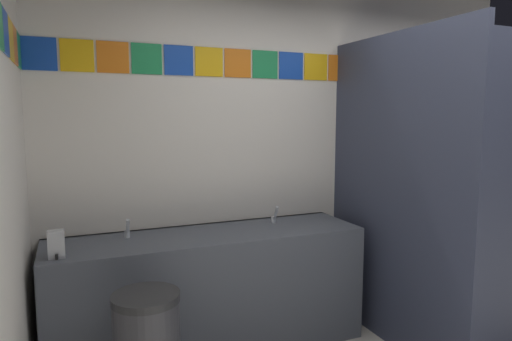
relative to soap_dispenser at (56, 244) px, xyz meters
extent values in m
cube|color=silver|center=(1.83, 0.51, 0.50)|extent=(3.99, 0.08, 2.81)
cube|color=#1947B7|center=(-0.05, 0.46, 1.11)|extent=(0.21, 0.01, 0.21)
cube|color=yellow|center=(0.17, 0.46, 1.11)|extent=(0.21, 0.01, 0.21)
cube|color=orange|center=(0.39, 0.46, 1.11)|extent=(0.21, 0.01, 0.21)
cube|color=#1E8C4C|center=(0.61, 0.46, 1.11)|extent=(0.21, 0.01, 0.21)
cube|color=#1947B7|center=(0.84, 0.46, 1.11)|extent=(0.21, 0.01, 0.21)
cube|color=yellow|center=(1.06, 0.46, 1.11)|extent=(0.21, 0.01, 0.21)
cube|color=orange|center=(1.28, 0.46, 1.11)|extent=(0.21, 0.01, 0.21)
cube|color=#1E8C4C|center=(1.50, 0.46, 1.11)|extent=(0.21, 0.01, 0.21)
cube|color=#1947B7|center=(1.72, 0.46, 1.11)|extent=(0.21, 0.01, 0.21)
cube|color=yellow|center=(1.94, 0.46, 1.11)|extent=(0.21, 0.01, 0.21)
cube|color=orange|center=(2.17, 0.46, 1.11)|extent=(0.21, 0.01, 0.21)
cube|color=#1E8C4C|center=(2.39, 0.46, 1.11)|extent=(0.21, 0.01, 0.21)
cube|color=#1947B7|center=(2.61, 0.46, 1.11)|extent=(0.21, 0.01, 0.21)
cube|color=yellow|center=(2.83, 0.46, 1.11)|extent=(0.21, 0.01, 0.21)
cube|color=orange|center=(3.05, 0.46, 1.11)|extent=(0.21, 0.01, 0.21)
cube|color=#1E8C4C|center=(3.28, 0.46, 1.11)|extent=(0.21, 0.01, 0.21)
cube|color=#1947B7|center=(3.50, 0.46, 1.11)|extent=(0.21, 0.01, 0.21)
cube|color=yellow|center=(3.72, 0.46, 1.11)|extent=(0.21, 0.01, 0.21)
cube|color=#1947B7|center=(-0.16, -0.27, 1.11)|extent=(0.01, 0.21, 0.21)
cube|color=yellow|center=(-0.16, -0.06, 1.11)|extent=(0.01, 0.21, 0.21)
cube|color=orange|center=(-0.16, 0.15, 1.11)|extent=(0.01, 0.21, 0.21)
cube|color=#1E8C4C|center=(-0.16, 0.36, 1.11)|extent=(0.01, 0.21, 0.21)
cube|color=#4C515B|center=(0.96, 0.18, -0.49)|extent=(2.14, 0.59, 0.83)
cube|color=#4C515B|center=(0.96, 0.46, -0.12)|extent=(2.14, 0.03, 0.08)
cylinder|color=silver|center=(0.42, 0.15, -0.13)|extent=(0.34, 0.34, 0.10)
cylinder|color=silver|center=(1.49, 0.15, -0.13)|extent=(0.34, 0.34, 0.10)
cylinder|color=silver|center=(0.42, 0.29, -0.05)|extent=(0.04, 0.04, 0.05)
cylinder|color=silver|center=(0.42, 0.24, 0.02)|extent=(0.02, 0.06, 0.09)
cylinder|color=silver|center=(1.49, 0.29, -0.05)|extent=(0.04, 0.04, 0.05)
cylinder|color=silver|center=(1.49, 0.24, 0.02)|extent=(0.02, 0.06, 0.09)
cube|color=#B7BABF|center=(0.00, 0.00, 0.00)|extent=(0.09, 0.07, 0.16)
cylinder|color=black|center=(0.00, -0.04, -0.06)|extent=(0.02, 0.02, 0.03)
cube|color=#33384C|center=(2.17, -0.25, 0.19)|extent=(0.04, 1.43, 2.19)
cylinder|color=silver|center=(2.19, -0.94, 0.30)|extent=(0.02, 0.02, 0.10)
cylinder|color=white|center=(2.73, -0.07, -0.71)|extent=(0.38, 0.38, 0.40)
torus|color=white|center=(2.73, -0.07, -0.49)|extent=(0.39, 0.39, 0.05)
cube|color=white|center=(2.73, 0.14, -0.34)|extent=(0.34, 0.17, 0.34)
cylinder|color=#262628|center=(0.42, -0.48, -0.20)|extent=(0.35, 0.35, 0.04)
camera|label=1|loc=(0.09, -2.71, 0.72)|focal=31.40mm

